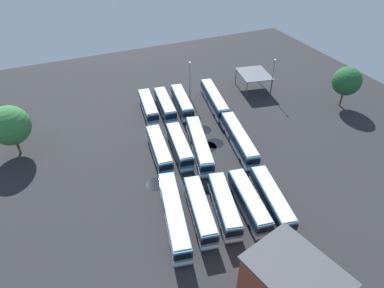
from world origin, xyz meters
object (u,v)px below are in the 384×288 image
Objects in this scene: bus_row0_slot2 at (182,102)px; bus_row1_slot1 at (179,146)px; bus_row2_slot4 at (271,199)px; depot_building at (292,285)px; bus_row2_slot2 at (224,205)px; maintenance_shelter at (254,74)px; bus_row0_slot0 at (148,107)px; tree_north_edge at (10,126)px; bus_row2_slot0 at (174,214)px; bus_row1_slot0 at (159,149)px; bus_row1_slot2 at (199,145)px; tree_east_edge at (347,81)px; bus_row1_slot4 at (239,139)px; lamp_post_far_corner at (272,77)px; bus_row0_slot1 at (165,105)px; bus_row2_slot1 at (200,211)px; bus_row2_slot3 at (249,202)px; lamp_post_by_building at (190,79)px; bus_row0_slot4 at (214,99)px.

bus_row1_slot1 is at bearing -23.86° from bus_row0_slot2.
bus_row2_slot4 is 14.92m from depot_building.
maintenance_shelter reaches higher than bus_row2_slot2.
bus_row0_slot0 is at bearing -165.23° from bus_row2_slot4.
tree_north_edge is at bearing -82.76° from bus_row0_slot0.
depot_building reaches higher than bus_row1_slot1.
depot_building is (16.56, 8.45, 1.32)m from bus_row2_slot0.
tree_north_edge is at bearing -85.51° from maintenance_shelter.
bus_row1_slot2 is at bearing 77.57° from bus_row1_slot0.
tree_east_edge is at bearing 92.52° from bus_row1_slot1.
bus_row1_slot1 is (15.99, 0.99, 0.00)m from bus_row0_slot0.
bus_row1_slot4 is 22.11m from bus_row2_slot0.
lamp_post_far_corner is at bearing 109.84° from bus_row1_slot0.
bus_row0_slot1 is 16.05m from bus_row1_slot0.
bus_row2_slot1 is (13.40, -14.37, -0.00)m from bus_row1_slot4.
depot_building is at bearing -11.76° from bus_row2_slot3.
bus_row1_slot1 is 16.44m from bus_row2_slot2.
lamp_post_far_corner is 0.95× the size of tree_north_edge.
bus_row2_slot0 is 1.69× the size of lamp_post_by_building.
bus_row2_slot2 is (31.32, -5.88, -0.00)m from bus_row0_slot2.
bus_row0_slot1 is 24.10m from maintenance_shelter.
lamp_post_by_building is (-50.81, 8.88, 1.81)m from depot_building.
depot_building is 53.11m from tree_north_edge.
bus_row0_slot4 is at bearing 169.47° from bus_row2_slot4.
bus_row1_slot1 is 1.01× the size of bus_row2_slot2.
bus_row2_slot0 and bus_row2_slot1 have the same top height.
bus_row1_slot2 and bus_row2_slot3 have the same top height.
bus_row0_slot0 is at bearing -74.17° from lamp_post_by_building.
lamp_post_far_corner is at bearing 83.23° from bus_row0_slot2.
depot_building is (13.37, -6.49, 1.33)m from bus_row2_slot4.
tree_north_edge reaches higher than bus_row2_slot2.
bus_row0_slot1 is at bearing 162.45° from bus_row2_slot0.
bus_row2_slot0 is (12.55, -18.20, 0.00)m from bus_row1_slot4.
bus_row2_slot3 is (32.18, -2.07, -0.00)m from bus_row0_slot2.
bus_row1_slot2 is (14.30, -10.30, 0.00)m from bus_row0_slot4.
bus_row2_slot2 is 1.20× the size of tree_north_edge.
bus_row2_slot0 and bus_row2_slot2 have the same top height.
bus_row0_slot1 is at bearing 176.47° from bus_row2_slot2.
bus_row1_slot1 is 0.98× the size of bus_row2_slot3.
bus_row1_slot0 is 1.03× the size of bus_row1_slot1.
tree_east_edge reaches higher than bus_row0_slot2.
bus_row0_slot4 is 1.31× the size of bus_row2_slot2.
bus_row2_slot3 is at bearing -17.05° from bus_row0_slot4.
bus_row1_slot4 is 1.31× the size of bus_row2_slot2.
bus_row2_slot1 is 1.30× the size of tree_east_edge.
bus_row2_slot3 is 37.11m from lamp_post_by_building.
maintenance_shelter is 20.96m from tree_east_edge.
bus_row0_slot2 is 16.28m from bus_row1_slot1.
bus_row1_slot1 is at bearing -165.38° from bus_row2_slot3.
tree_east_edge is at bearing 70.72° from bus_row0_slot1.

